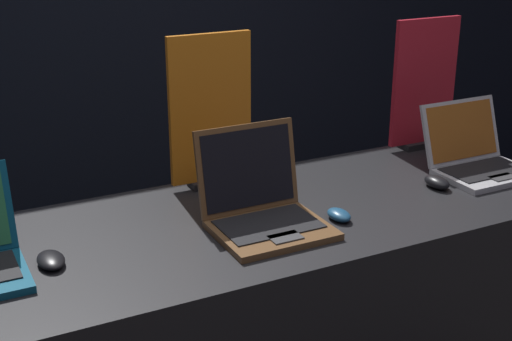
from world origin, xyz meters
The scene contains 8 objects.
wall_back centered at (0.00, 2.20, 1.40)m, with size 8.00×0.05×2.80m.
mouse_front centered at (-0.62, 0.34, 0.96)m, with size 0.07×0.12×0.03m.
laptop_middle centered at (-0.01, 0.31, 1.01)m, with size 0.32×0.32×0.28m.
mouse_middle centered at (0.22, 0.24, 0.96)m, with size 0.06×0.09×0.03m.
promo_stand_middle centered at (-0.01, 0.68, 1.19)m, with size 0.29×0.07×0.51m.
laptop_back centered at (0.88, 0.37, 1.00)m, with size 0.33×0.31×0.24m.
mouse_back centered at (0.66, 0.31, 0.97)m, with size 0.06×0.11×0.04m.
promo_stand_back centered at (0.88, 0.68, 1.19)m, with size 0.29×0.07×0.50m.
Camera 1 is at (-0.90, -1.40, 1.84)m, focal length 50.00 mm.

